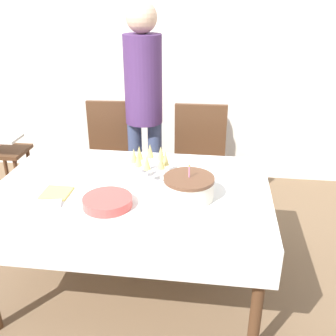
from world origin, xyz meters
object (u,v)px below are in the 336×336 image
dining_chair_far_right (199,163)px  high_chair (8,160)px  person_standing (144,96)px  champagne_tray (149,163)px  dining_chair_far_left (112,158)px  plate_stack_main (107,202)px  birthday_cake (189,187)px

dining_chair_far_right → high_chair: 1.55m
dining_chair_far_right → person_standing: size_ratio=0.57×
dining_chair_far_right → champagne_tray: dining_chair_far_right is taller
champagne_tray → person_standing: bearing=102.8°
dining_chair_far_left → champagne_tray: size_ratio=3.33×
dining_chair_far_right → person_standing: bearing=172.0°
champagne_tray → high_chair: champagne_tray is taller
plate_stack_main → high_chair: size_ratio=0.36×
dining_chair_far_right → person_standing: (-0.44, 0.06, 0.49)m
birthday_cake → plate_stack_main: (-0.41, -0.14, -0.04)m
person_standing → champagne_tray: bearing=-77.2°
person_standing → high_chair: 1.24m
champagne_tray → dining_chair_far_left: bearing=121.5°
birthday_cake → champagne_tray: 0.33m
dining_chair_far_left → person_standing: (0.26, 0.06, 0.49)m
high_chair → birthday_cake: bearing=-29.4°
person_standing → dining_chair_far_left: bearing=-166.6°
champagne_tray → high_chair: size_ratio=0.40×
dining_chair_far_left → birthday_cake: dining_chair_far_left is taller
dining_chair_far_left → champagne_tray: bearing=-58.5°
dining_chair_far_left → birthday_cake: 1.18m
dining_chair_far_right → champagne_tray: size_ratio=3.33×
champagne_tray → dining_chair_far_right: bearing=69.9°
dining_chair_far_right → high_chair: dining_chair_far_right is taller
champagne_tray → plate_stack_main: champagne_tray is taller
birthday_cake → plate_stack_main: bearing=-160.7°
plate_stack_main → person_standing: (-0.02, 1.13, 0.27)m
dining_chair_far_left → person_standing: bearing=13.4°
dining_chair_far_left → champagne_tray: 0.88m
dining_chair_far_right → high_chair: (-1.55, -0.05, -0.04)m
high_chair → dining_chair_far_left: bearing=3.6°
champagne_tray → high_chair: bearing=153.1°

